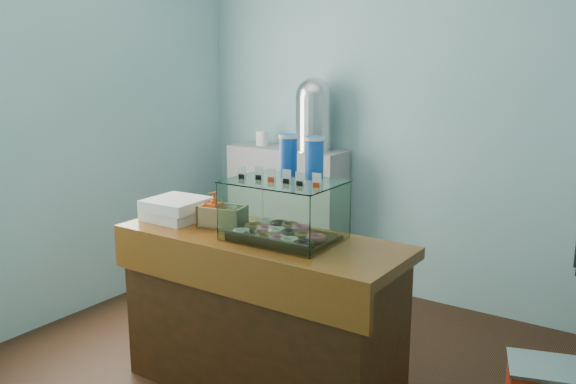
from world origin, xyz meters
The scene contains 8 objects.
ground centered at (0.00, 0.00, 0.00)m, with size 3.50×3.50×0.00m, color black.
room_shell centered at (0.03, 0.01, 1.71)m, with size 3.54×3.04×2.82m.
counter centered at (0.00, -0.25, 0.46)m, with size 1.60×0.60×0.90m.
back_shelf centered at (-0.90, 1.32, 0.55)m, with size 1.00×0.32×1.10m, color gray.
display_case centered at (0.14, -0.21, 1.06)m, with size 0.57×0.42×0.53m.
condiment_crate centered at (-0.28, -0.23, 0.97)m, with size 0.28×0.20×0.20m.
pastry_boxes centered at (-0.60, -0.26, 0.96)m, with size 0.33×0.33×0.12m.
coffee_urn centered at (-0.64, 1.31, 1.40)m, with size 0.31×0.31×0.57m.
Camera 1 is at (1.86, -2.72, 1.83)m, focal length 38.00 mm.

